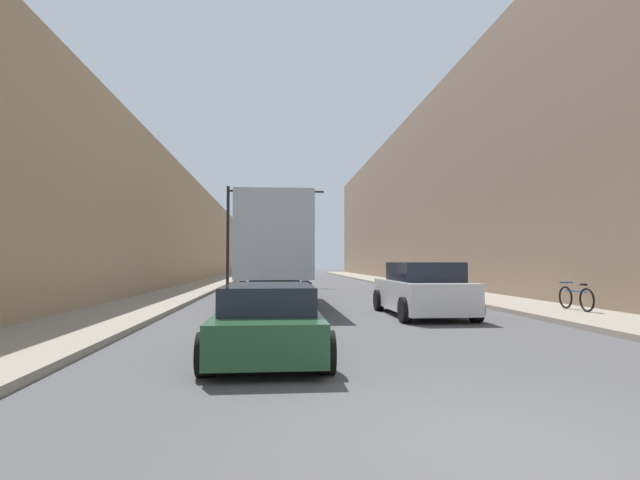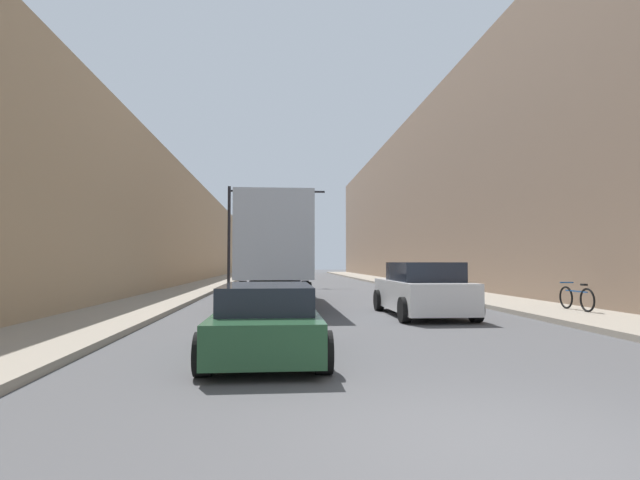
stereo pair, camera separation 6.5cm
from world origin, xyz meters
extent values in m
plane|color=#4C4C4F|center=(0.00, 0.00, 0.00)|extent=(200.00, 200.00, 0.00)
cube|color=gray|center=(6.81, 30.00, 0.07)|extent=(2.90, 80.00, 0.15)
cube|color=gray|center=(-6.81, 30.00, 0.07)|extent=(2.90, 80.00, 0.15)
cube|color=#846B56|center=(11.26, 30.00, 6.52)|extent=(6.00, 80.00, 13.03)
cube|color=tan|center=(-11.26, 30.00, 4.03)|extent=(6.00, 80.00, 8.06)
cube|color=#B2B7C1|center=(-2.10, 15.24, 2.49)|extent=(2.45, 9.20, 2.78)
cube|color=black|center=(-2.10, 15.24, 0.95)|extent=(1.23, 9.20, 0.24)
cube|color=black|center=(-2.10, 21.06, 1.45)|extent=(2.45, 2.45, 2.90)
cylinder|color=black|center=(-3.18, 11.84, 0.50)|extent=(0.25, 1.00, 1.00)
cylinder|color=black|center=(-1.03, 11.84, 0.50)|extent=(0.25, 1.00, 1.00)
cylinder|color=black|center=(-3.18, 13.04, 0.50)|extent=(0.25, 1.00, 1.00)
cylinder|color=black|center=(-1.03, 13.04, 0.50)|extent=(0.25, 1.00, 1.00)
cylinder|color=black|center=(-3.18, 21.06, 0.50)|extent=(0.25, 1.00, 1.00)
cylinder|color=black|center=(-1.03, 21.06, 0.50)|extent=(0.25, 1.00, 1.00)
cube|color=#234C2D|center=(-2.18, 4.83, 0.49)|extent=(1.74, 4.73, 0.62)
cube|color=#1E232D|center=(-2.18, 4.60, 1.02)|extent=(1.53, 2.60, 0.45)
cylinder|color=black|center=(-3.05, 6.49, 0.32)|extent=(0.25, 0.64, 0.64)
cylinder|color=black|center=(-1.31, 6.49, 0.32)|extent=(0.25, 0.64, 0.64)
cylinder|color=black|center=(-3.05, 3.07, 0.32)|extent=(0.25, 0.64, 0.64)
cylinder|color=black|center=(-1.31, 3.07, 0.32)|extent=(0.25, 0.64, 0.64)
cube|color=silver|center=(2.43, 10.74, 0.63)|extent=(1.98, 4.74, 0.88)
cube|color=#1E232D|center=(2.43, 10.51, 1.35)|extent=(1.75, 2.61, 0.57)
cylinder|color=black|center=(1.44, 12.41, 0.35)|extent=(0.25, 0.70, 0.70)
cylinder|color=black|center=(3.42, 12.41, 0.35)|extent=(0.25, 0.70, 0.70)
cylinder|color=black|center=(1.44, 8.97, 0.35)|extent=(0.25, 0.70, 0.70)
cylinder|color=black|center=(3.42, 8.97, 0.35)|extent=(0.25, 0.70, 0.70)
cylinder|color=black|center=(-5.21, 29.05, 3.34)|extent=(0.20, 0.20, 6.67)
cube|color=black|center=(-2.02, 29.05, 6.37)|extent=(6.38, 0.12, 0.12)
cube|color=black|center=(-3.61, 29.05, 5.86)|extent=(0.30, 0.24, 0.90)
sphere|color=red|center=(-3.61, 28.91, 5.86)|extent=(0.18, 0.18, 0.18)
cube|color=black|center=(-2.02, 29.05, 5.86)|extent=(0.30, 0.24, 0.90)
sphere|color=red|center=(-2.02, 28.91, 5.58)|extent=(0.18, 0.18, 0.18)
cube|color=black|center=(-0.42, 29.05, 5.86)|extent=(0.30, 0.24, 0.90)
sphere|color=gold|center=(-0.42, 28.91, 5.86)|extent=(0.18, 0.18, 0.18)
torus|color=black|center=(7.24, 9.90, 0.51)|extent=(0.06, 0.72, 0.72)
torus|color=black|center=(7.24, 11.01, 0.51)|extent=(0.06, 0.72, 0.72)
cube|color=#1E4C8C|center=(7.24, 10.46, 0.74)|extent=(0.04, 1.11, 0.04)
cube|color=black|center=(7.24, 10.05, 0.96)|extent=(0.12, 0.20, 0.06)
cube|color=#1E4C8C|center=(7.24, 10.96, 0.99)|extent=(0.44, 0.04, 0.04)
camera|label=1|loc=(-2.06, -4.31, 1.65)|focal=28.00mm
camera|label=2|loc=(-1.99, -4.31, 1.65)|focal=28.00mm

